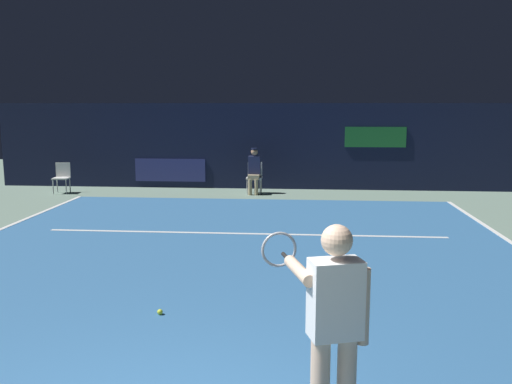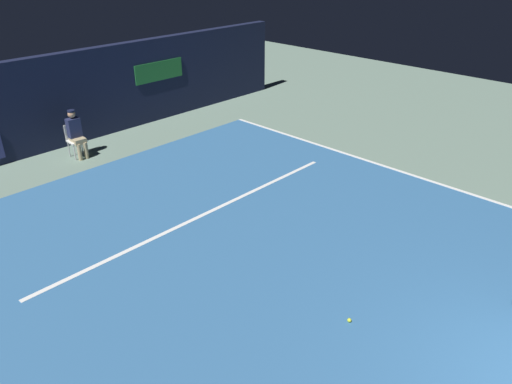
% 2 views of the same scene
% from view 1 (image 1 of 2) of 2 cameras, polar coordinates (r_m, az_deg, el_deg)
% --- Properties ---
extents(ground_plane, '(32.14, 32.14, 0.00)m').
position_cam_1_polar(ground_plane, '(8.58, -2.80, -7.94)').
color(ground_plane, slate).
extents(court_surface, '(10.16, 12.22, 0.01)m').
position_cam_1_polar(court_surface, '(8.58, -2.80, -7.90)').
color(court_surface, '#336699').
rests_on(court_surface, ground).
extents(line_service, '(7.92, 0.10, 0.01)m').
position_cam_1_polar(line_service, '(10.62, -1.30, -4.47)').
color(line_service, white).
rests_on(line_service, court_surface).
extents(back_wall, '(16.63, 0.33, 2.60)m').
position_cam_1_polar(back_wall, '(16.39, 0.88, 4.92)').
color(back_wall, '#141933').
rests_on(back_wall, ground).
extents(tennis_player, '(0.82, 0.92, 1.73)m').
position_cam_1_polar(tennis_player, '(3.93, 8.21, -13.97)').
color(tennis_player, beige).
rests_on(tennis_player, ground).
extents(line_judge_on_chair, '(0.45, 0.54, 1.32)m').
position_cam_1_polar(line_judge_on_chair, '(15.37, -0.19, 2.34)').
color(line_judge_on_chair, white).
rests_on(line_judge_on_chair, ground).
extents(courtside_chair_near, '(0.48, 0.46, 0.88)m').
position_cam_1_polar(courtside_chair_near, '(16.55, -20.02, 1.63)').
color(courtside_chair_near, white).
rests_on(courtside_chair_near, ground).
extents(tennis_ball, '(0.07, 0.07, 0.07)m').
position_cam_1_polar(tennis_ball, '(6.76, -10.22, -12.49)').
color(tennis_ball, '#CCE033').
rests_on(tennis_ball, court_surface).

